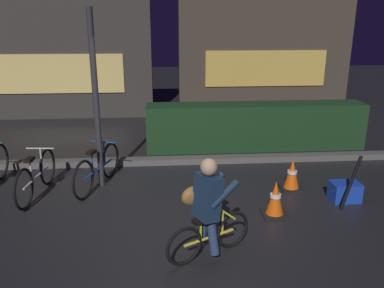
{
  "coord_description": "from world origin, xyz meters",
  "views": [
    {
      "loc": [
        -0.24,
        -5.14,
        2.7
      ],
      "look_at": [
        0.2,
        0.6,
        0.9
      ],
      "focal_mm": 36.44,
      "sensor_mm": 36.0,
      "label": 1
    }
  ],
  "objects_px": {
    "closed_umbrella": "(351,183)",
    "parked_bike_center_left": "(98,169)",
    "street_post": "(96,102)",
    "traffic_cone_far": "(292,175)",
    "blue_crate": "(345,191)",
    "cyclist": "(207,208)",
    "traffic_cone_near": "(275,199)",
    "parked_bike_left_mid": "(36,176)"
  },
  "relations": [
    {
      "from": "closed_umbrella",
      "to": "parked_bike_center_left",
      "type": "bearing_deg",
      "value": 143.37
    },
    {
      "from": "street_post",
      "to": "traffic_cone_far",
      "type": "bearing_deg",
      "value": -7.16
    },
    {
      "from": "street_post",
      "to": "blue_crate",
      "type": "relative_size",
      "value": 6.67
    },
    {
      "from": "traffic_cone_far",
      "to": "closed_umbrella",
      "type": "xyz_separation_m",
      "value": [
        0.65,
        -0.74,
        0.15
      ]
    },
    {
      "from": "closed_umbrella",
      "to": "traffic_cone_far",
      "type": "bearing_deg",
      "value": 109.75
    },
    {
      "from": "blue_crate",
      "to": "closed_umbrella",
      "type": "distance_m",
      "value": 0.36
    },
    {
      "from": "traffic_cone_far",
      "to": "cyclist",
      "type": "height_order",
      "value": "cyclist"
    },
    {
      "from": "street_post",
      "to": "traffic_cone_near",
      "type": "height_order",
      "value": "street_post"
    },
    {
      "from": "street_post",
      "to": "traffic_cone_near",
      "type": "bearing_deg",
      "value": -25.87
    },
    {
      "from": "parked_bike_center_left",
      "to": "traffic_cone_far",
      "type": "distance_m",
      "value": 3.28
    },
    {
      "from": "street_post",
      "to": "parked_bike_left_mid",
      "type": "relative_size",
      "value": 1.85
    },
    {
      "from": "traffic_cone_near",
      "to": "cyclist",
      "type": "relative_size",
      "value": 0.43
    },
    {
      "from": "blue_crate",
      "to": "cyclist",
      "type": "bearing_deg",
      "value": -150.16
    },
    {
      "from": "parked_bike_center_left",
      "to": "closed_umbrella",
      "type": "relative_size",
      "value": 1.81
    },
    {
      "from": "traffic_cone_near",
      "to": "traffic_cone_far",
      "type": "relative_size",
      "value": 1.0
    },
    {
      "from": "parked_bike_left_mid",
      "to": "traffic_cone_near",
      "type": "bearing_deg",
      "value": -99.2
    },
    {
      "from": "closed_umbrella",
      "to": "parked_bike_left_mid",
      "type": "bearing_deg",
      "value": 149.24
    },
    {
      "from": "street_post",
      "to": "parked_bike_left_mid",
      "type": "height_order",
      "value": "street_post"
    },
    {
      "from": "street_post",
      "to": "cyclist",
      "type": "distance_m",
      "value": 2.87
    },
    {
      "from": "street_post",
      "to": "blue_crate",
      "type": "height_order",
      "value": "street_post"
    },
    {
      "from": "parked_bike_left_mid",
      "to": "traffic_cone_far",
      "type": "distance_m",
      "value": 4.2
    },
    {
      "from": "traffic_cone_far",
      "to": "cyclist",
      "type": "distance_m",
      "value": 2.51
    },
    {
      "from": "street_post",
      "to": "traffic_cone_near",
      "type": "relative_size",
      "value": 5.52
    },
    {
      "from": "parked_bike_center_left",
      "to": "closed_umbrella",
      "type": "height_order",
      "value": "closed_umbrella"
    },
    {
      "from": "parked_bike_left_mid",
      "to": "traffic_cone_near",
      "type": "xyz_separation_m",
      "value": [
        3.66,
        -0.96,
        -0.08
      ]
    },
    {
      "from": "parked_bike_left_mid",
      "to": "cyclist",
      "type": "relative_size",
      "value": 1.27
    },
    {
      "from": "street_post",
      "to": "traffic_cone_far",
      "type": "xyz_separation_m",
      "value": [
        3.22,
        -0.41,
        -1.21
      ]
    },
    {
      "from": "traffic_cone_far",
      "to": "parked_bike_left_mid",
      "type": "bearing_deg",
      "value": 179.13
    },
    {
      "from": "parked_bike_left_mid",
      "to": "blue_crate",
      "type": "relative_size",
      "value": 3.61
    },
    {
      "from": "blue_crate",
      "to": "closed_umbrella",
      "type": "height_order",
      "value": "closed_umbrella"
    },
    {
      "from": "traffic_cone_near",
      "to": "cyclist",
      "type": "height_order",
      "value": "cyclist"
    },
    {
      "from": "traffic_cone_far",
      "to": "closed_umbrella",
      "type": "bearing_deg",
      "value": -48.97
    },
    {
      "from": "blue_crate",
      "to": "cyclist",
      "type": "height_order",
      "value": "cyclist"
    },
    {
      "from": "parked_bike_left_mid",
      "to": "closed_umbrella",
      "type": "distance_m",
      "value": 4.92
    },
    {
      "from": "traffic_cone_far",
      "to": "cyclist",
      "type": "xyz_separation_m",
      "value": [
        -1.66,
        -1.85,
        0.37
      ]
    },
    {
      "from": "parked_bike_left_mid",
      "to": "traffic_cone_near",
      "type": "height_order",
      "value": "parked_bike_left_mid"
    },
    {
      "from": "traffic_cone_near",
      "to": "blue_crate",
      "type": "relative_size",
      "value": 1.21
    },
    {
      "from": "parked_bike_left_mid",
      "to": "traffic_cone_far",
      "type": "xyz_separation_m",
      "value": [
        4.2,
        -0.06,
        -0.08
      ]
    },
    {
      "from": "traffic_cone_near",
      "to": "closed_umbrella",
      "type": "xyz_separation_m",
      "value": [
        1.19,
        0.15,
        0.15
      ]
    },
    {
      "from": "closed_umbrella",
      "to": "street_post",
      "type": "bearing_deg",
      "value": 142.17
    },
    {
      "from": "parked_bike_center_left",
      "to": "traffic_cone_far",
      "type": "relative_size",
      "value": 2.88
    },
    {
      "from": "parked_bike_center_left",
      "to": "cyclist",
      "type": "distance_m",
      "value": 2.72
    }
  ]
}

